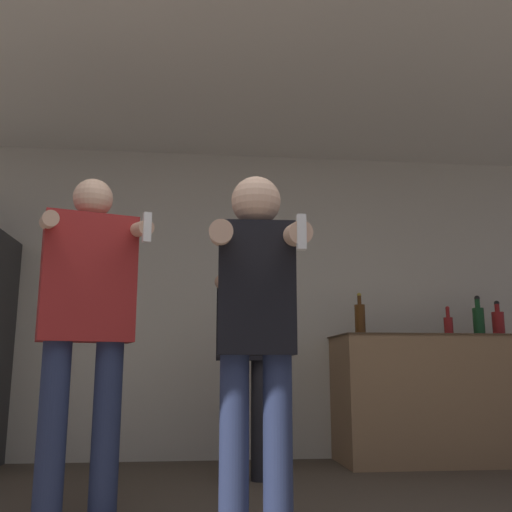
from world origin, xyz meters
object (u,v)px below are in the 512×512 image
(bottle_brown_liquor, at_px, (479,320))
(person_man_side, at_px, (87,315))
(bottle_amber_bourbon, at_px, (448,325))
(bottle_red_label, at_px, (360,318))
(person_spectator_back, at_px, (247,336))
(person_woman_foreground, at_px, (256,318))
(bottle_green_wine, at_px, (498,322))

(bottle_brown_liquor, bearing_deg, person_man_side, -151.53)
(bottle_amber_bourbon, xyz_separation_m, bottle_red_label, (-0.72, 0.00, 0.04))
(bottle_red_label, bearing_deg, person_spectator_back, -150.23)
(bottle_red_label, xyz_separation_m, person_man_side, (-1.81, -1.51, -0.13))
(bottle_red_label, height_order, person_spectator_back, person_spectator_back)
(bottle_amber_bourbon, height_order, person_woman_foreground, person_woman_foreground)
(bottle_green_wine, xyz_separation_m, person_man_side, (-2.94, -1.51, -0.11))
(bottle_amber_bourbon, relative_size, person_spectator_back, 0.15)
(bottle_green_wine, distance_m, bottle_red_label, 1.14)
(person_man_side, height_order, person_spectator_back, person_man_side)
(person_man_side, relative_size, person_spectator_back, 1.07)
(bottle_brown_liquor, relative_size, person_spectator_back, 0.21)
(bottle_green_wine, distance_m, person_woman_foreground, 2.88)
(bottle_green_wine, relative_size, person_man_side, 0.17)
(bottle_amber_bourbon, relative_size, person_woman_foreground, 0.15)
(bottle_amber_bourbon, bearing_deg, bottle_brown_liquor, 0.00)
(bottle_brown_liquor, distance_m, bottle_red_label, 0.97)
(bottle_green_wine, xyz_separation_m, person_spectator_back, (-2.07, -0.54, -0.15))
(bottle_amber_bourbon, height_order, person_spectator_back, person_spectator_back)
(bottle_amber_bourbon, height_order, person_man_side, person_man_side)
(bottle_green_wine, bearing_deg, bottle_brown_liquor, -180.00)
(person_woman_foreground, xyz_separation_m, person_man_side, (-0.79, 0.40, 0.04))
(bottle_red_label, relative_size, person_woman_foreground, 0.21)
(person_woman_foreground, height_order, person_man_side, person_man_side)
(bottle_brown_liquor, height_order, bottle_amber_bourbon, bottle_brown_liquor)
(bottle_amber_bourbon, bearing_deg, person_man_side, -149.18)
(person_man_side, distance_m, person_spectator_back, 1.31)
(bottle_brown_liquor, bearing_deg, bottle_red_label, 180.00)
(bottle_amber_bourbon, xyz_separation_m, person_woman_foreground, (-1.74, -1.91, -0.13))
(bottle_amber_bourbon, bearing_deg, bottle_red_label, 180.00)
(bottle_brown_liquor, relative_size, bottle_red_label, 0.97)
(person_woman_foreground, height_order, person_spectator_back, person_woman_foreground)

